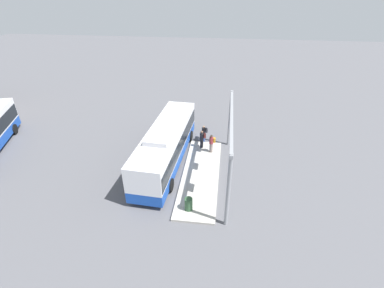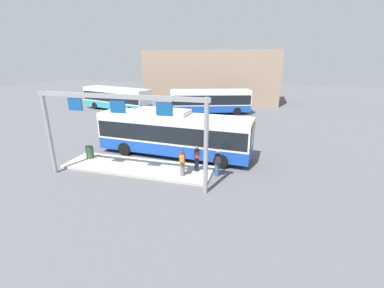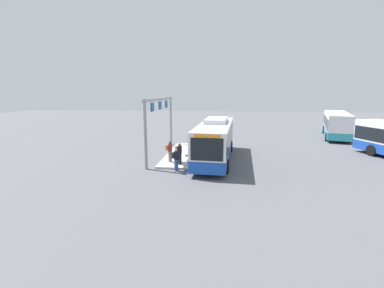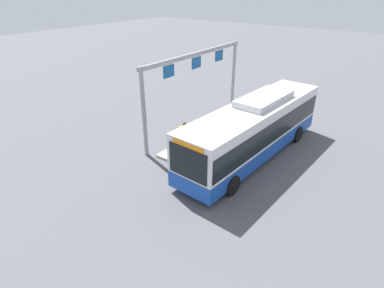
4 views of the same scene
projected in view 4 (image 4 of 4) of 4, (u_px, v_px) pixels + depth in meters
The scene contains 8 objects.
ground_plane at pixel (251, 156), 18.57m from camera, with size 120.00×120.00×0.00m, color #56565B.
platform_curb at pixel (222, 133), 21.19m from camera, with size 10.00×2.80×0.16m, color #B2ADA3.
bus_main at pixel (254, 127), 17.75m from camera, with size 11.57×3.23×3.46m.
person_boarding at pixel (174, 154), 16.88m from camera, with size 0.46×0.59×1.67m.
person_waiting_near at pixel (190, 143), 17.73m from camera, with size 0.45×0.59×1.67m.
person_waiting_mid at pixel (184, 135), 18.67m from camera, with size 0.40×0.57×1.67m.
platform_sign_gantry at pixel (196, 74), 20.45m from camera, with size 10.24×0.24×5.20m.
trash_bin at pixel (255, 110), 23.55m from camera, with size 0.52×0.52×0.90m, color #2D5133.
Camera 4 is at (15.11, 6.86, 9.06)m, focal length 29.64 mm.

